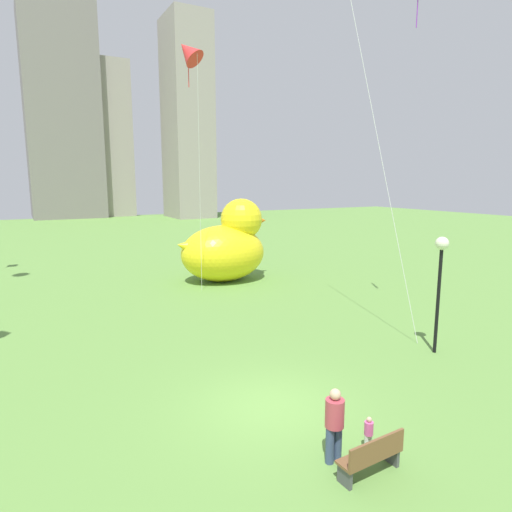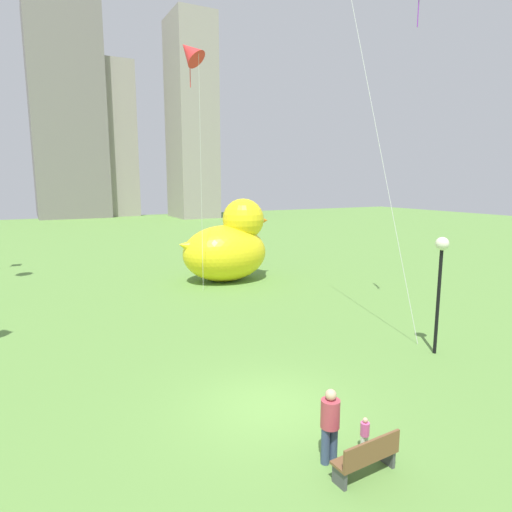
# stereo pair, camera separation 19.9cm
# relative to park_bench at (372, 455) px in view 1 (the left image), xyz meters

# --- Properties ---
(ground_plane) EXTENTS (140.00, 140.00, 0.00)m
(ground_plane) POSITION_rel_park_bench_xyz_m (-0.43, 3.42, -0.47)
(ground_plane) COLOR #608F40
(park_bench) EXTENTS (1.53, 0.53, 0.90)m
(park_bench) POSITION_rel_park_bench_xyz_m (0.00, 0.00, 0.00)
(park_bench) COLOR brown
(park_bench) RESTS_ON ground
(person_adult) EXTENTS (0.41, 0.41, 1.69)m
(person_adult) POSITION_rel_park_bench_xyz_m (-0.40, 0.76, 0.46)
(person_adult) COLOR #38476B
(person_adult) RESTS_ON ground
(person_child) EXTENTS (0.20, 0.20, 0.83)m
(person_child) POSITION_rel_park_bench_xyz_m (0.53, 0.68, -0.01)
(person_child) COLOR silver
(person_child) RESTS_ON ground
(giant_inflatable_duck) EXTENTS (6.01, 3.86, 4.99)m
(giant_inflatable_duck) POSITION_rel_park_bench_xyz_m (4.96, 18.06, 1.65)
(giant_inflatable_duck) COLOR yellow
(giant_inflatable_duck) RESTS_ON ground
(lamppost) EXTENTS (0.46, 0.46, 4.16)m
(lamppost) POSITION_rel_park_bench_xyz_m (6.68, 4.00, 2.72)
(lamppost) COLOR black
(lamppost) RESTS_ON ground
(city_skyline) EXTENTS (26.75, 21.13, 33.78)m
(city_skyline) POSITION_rel_park_bench_xyz_m (7.10, 73.51, 15.07)
(city_skyline) COLOR gray
(city_skyline) RESTS_ON ground
(kite_red) EXTENTS (1.86, 1.89, 13.20)m
(kite_red) POSITION_rel_park_bench_xyz_m (2.11, 16.12, 11.93)
(kite_red) COLOR silver
(kite_red) RESTS_ON ground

